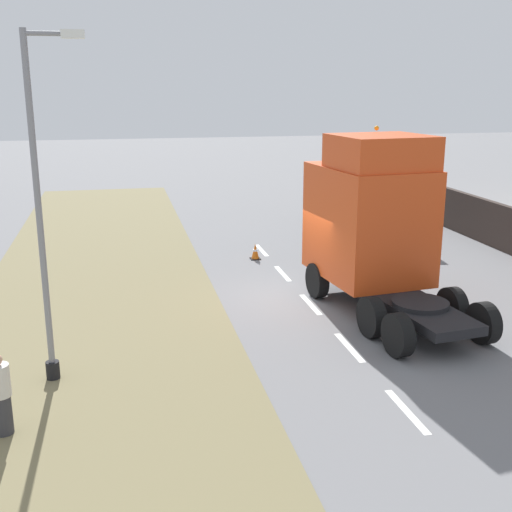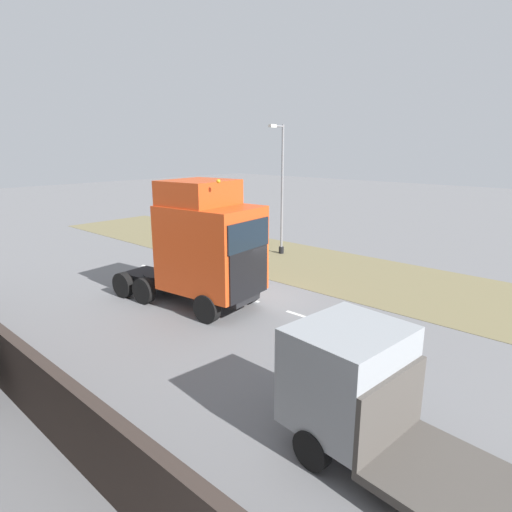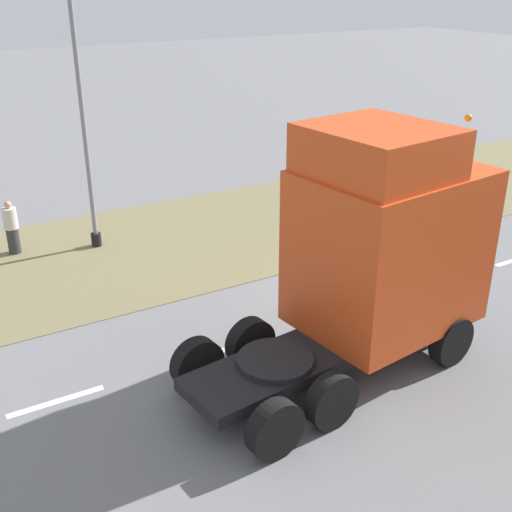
% 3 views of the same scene
% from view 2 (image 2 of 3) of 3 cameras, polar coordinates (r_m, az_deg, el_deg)
% --- Properties ---
extents(ground_plane, '(120.00, 120.00, 0.00)m').
position_cam_2_polar(ground_plane, '(17.23, -0.09, -6.02)').
color(ground_plane, slate).
rests_on(ground_plane, ground).
extents(grass_verge, '(7.00, 44.00, 0.01)m').
position_cam_2_polar(grass_verge, '(21.82, 10.57, -1.83)').
color(grass_verge, olive).
rests_on(grass_verge, ground).
extents(lane_markings, '(0.16, 14.60, 0.00)m').
position_cam_2_polar(lane_markings, '(17.68, -1.78, -5.48)').
color(lane_markings, white).
rests_on(lane_markings, ground).
extents(boundary_wall, '(0.25, 24.00, 1.73)m').
position_cam_2_polar(boundary_wall, '(12.37, -30.13, -12.27)').
color(boundary_wall, '#382D28').
rests_on(boundary_wall, ground).
extents(lorry_cab, '(3.32, 6.51, 4.97)m').
position_cam_2_polar(lorry_cab, '(16.08, -6.71, 1.37)').
color(lorry_cab, black).
rests_on(lorry_cab, ground).
extents(flatbed_truck, '(2.74, 5.69, 2.60)m').
position_cam_2_polar(flatbed_truck, '(8.94, 14.59, -17.35)').
color(flatbed_truck, '#999EA3').
rests_on(flatbed_truck, ground).
extents(lamp_post, '(1.26, 0.29, 7.16)m').
position_cam_2_polar(lamp_post, '(24.12, 3.36, 8.09)').
color(lamp_post, black).
rests_on(lamp_post, ground).
extents(pedestrian, '(0.39, 0.39, 1.55)m').
position_cam_2_polar(pedestrian, '(26.47, 0.69, 2.94)').
color(pedestrian, '#333338').
rests_on(pedestrian, ground).
extents(traffic_cone_lead, '(0.36, 0.36, 0.58)m').
position_cam_2_polar(traffic_cone_lead, '(15.11, 14.12, -8.33)').
color(traffic_cone_lead, black).
rests_on(traffic_cone_lead, ground).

